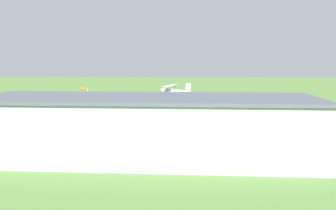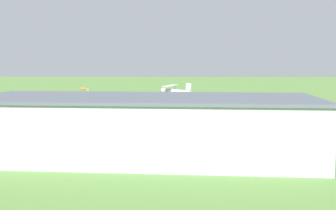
# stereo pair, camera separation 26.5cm
# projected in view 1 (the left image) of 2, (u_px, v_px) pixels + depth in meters

# --- Properties ---
(ground_plane) EXTENTS (400.00, 400.00, 0.00)m
(ground_plane) POSITION_uv_depth(u_px,v_px,m) (140.00, 112.00, 87.83)
(ground_plane) COLOR #608C42
(hangar) EXTENTS (39.96, 16.58, 7.17)m
(hangar) POSITION_uv_depth(u_px,v_px,m) (146.00, 127.00, 46.54)
(hangar) COLOR #B7BCC6
(hangar) RESTS_ON ground_plane
(biplane) EXTENTS (7.32, 8.46, 3.48)m
(biplane) POSITION_uv_depth(u_px,v_px,m) (174.00, 91.00, 85.09)
(biplane) COLOR silver
(car_silver) EXTENTS (1.96, 4.54, 1.66)m
(car_silver) POSITION_uv_depth(u_px,v_px,m) (19.00, 130.00, 60.37)
(car_silver) COLOR #B7B7BC
(car_silver) RESTS_ON ground_plane
(person_beside_truck) EXTENTS (0.49, 0.49, 1.63)m
(person_beside_truck) POSITION_uv_depth(u_px,v_px,m) (296.00, 132.00, 58.69)
(person_beside_truck) COLOR #3F3F47
(person_beside_truck) RESTS_ON ground_plane
(person_at_fence_line) EXTENTS (0.52, 0.52, 1.65)m
(person_at_fence_line) POSITION_uv_depth(u_px,v_px,m) (271.00, 130.00, 60.37)
(person_at_fence_line) COLOR #3F3F47
(person_at_fence_line) RESTS_ON ground_plane
(person_watching_takeoff) EXTENTS (0.47, 0.47, 1.61)m
(person_watching_takeoff) POSITION_uv_depth(u_px,v_px,m) (8.00, 135.00, 57.00)
(person_watching_takeoff) COLOR #3F3F47
(person_watching_takeoff) RESTS_ON ground_plane
(windsock) EXTENTS (1.46, 0.89, 5.72)m
(windsock) POSITION_uv_depth(u_px,v_px,m) (85.00, 91.00, 84.46)
(windsock) COLOR silver
(windsock) RESTS_ON ground_plane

